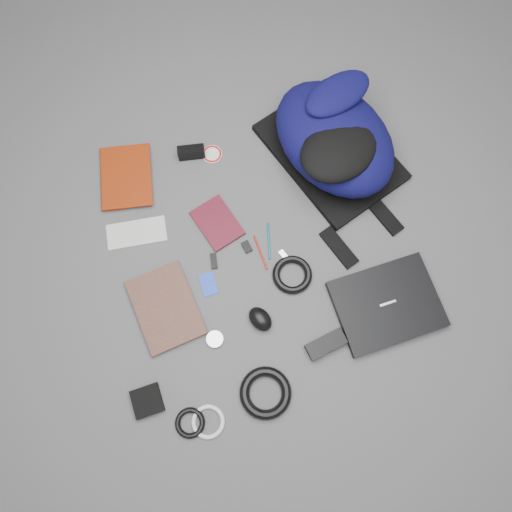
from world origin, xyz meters
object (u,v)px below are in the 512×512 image
object	(u,v)px
backpack	(334,138)
dvd_case	(217,223)
textbook_red	(101,180)
power_brick	(326,344)
laptop	(387,304)
comic_book	(138,320)
mouse	(260,319)
pouch	(147,401)
compact_camera	(191,152)

from	to	relation	value
backpack	dvd_case	distance (m)	0.50
textbook_red	power_brick	bearing A→B (deg)	-43.33
textbook_red	laptop	bearing A→B (deg)	-31.18
comic_book	power_brick	xyz separation A→B (m)	(0.56, -0.27, 0.01)
backpack	power_brick	bearing A→B (deg)	-129.67
power_brick	backpack	bearing A→B (deg)	59.67
backpack	power_brick	distance (m)	0.70
laptop	mouse	size ratio (longest dim) A/B	3.76
power_brick	pouch	xyz separation A→B (m)	(-0.60, 0.01, -0.00)
dvd_case	mouse	world-z (taller)	mouse
backpack	mouse	xyz separation A→B (m)	(-0.43, -0.51, -0.09)
comic_book	mouse	world-z (taller)	mouse
comic_book	textbook_red	bearing A→B (deg)	84.49
pouch	dvd_case	bearing A→B (deg)	53.08
laptop	comic_book	size ratio (longest dim) A/B	1.24
comic_book	pouch	size ratio (longest dim) A/B	2.97
pouch	power_brick	bearing A→B (deg)	-0.59
textbook_red	pouch	distance (m)	0.79
backpack	dvd_case	xyz separation A→B (m)	(-0.47, -0.14, -0.11)
backpack	laptop	distance (m)	0.60
mouse	pouch	size ratio (longest dim) A/B	0.98
laptop	power_brick	size ratio (longest dim) A/B	2.57
dvd_case	compact_camera	distance (m)	0.28
power_brick	textbook_red	bearing A→B (deg)	116.61
textbook_red	dvd_case	bearing A→B (deg)	-27.76
textbook_red	comic_book	xyz separation A→B (m)	(0.00, -0.53, -0.00)
compact_camera	power_brick	xyz separation A→B (m)	(0.23, -0.80, -0.01)
backpack	compact_camera	bearing A→B (deg)	144.86
laptop	pouch	xyz separation A→B (m)	(-0.84, -0.06, -0.01)
comic_book	pouch	world-z (taller)	pouch
compact_camera	power_brick	distance (m)	0.83
dvd_case	pouch	size ratio (longest dim) A/B	1.92
laptop	compact_camera	size ratio (longest dim) A/B	3.50
backpack	pouch	world-z (taller)	backpack
dvd_case	mouse	xyz separation A→B (m)	(0.04, -0.37, 0.02)
laptop	mouse	xyz separation A→B (m)	(-0.42, 0.08, 0.01)
compact_camera	pouch	size ratio (longest dim) A/B	1.05
laptop	textbook_red	distance (m)	1.09
backpack	pouch	size ratio (longest dim) A/B	5.97
laptop	compact_camera	xyz separation A→B (m)	(-0.47, 0.73, 0.01)
laptop	dvd_case	size ratio (longest dim) A/B	1.93
compact_camera	power_brick	bearing A→B (deg)	-63.18
textbook_red	comic_book	distance (m)	0.53
textbook_red	power_brick	world-z (taller)	power_brick
compact_camera	power_brick	world-z (taller)	compact_camera
backpack	dvd_case	size ratio (longest dim) A/B	3.12
compact_camera	comic_book	bearing A→B (deg)	-111.55
mouse	compact_camera	bearing A→B (deg)	72.04
comic_book	compact_camera	size ratio (longest dim) A/B	2.81
laptop	power_brick	world-z (taller)	laptop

